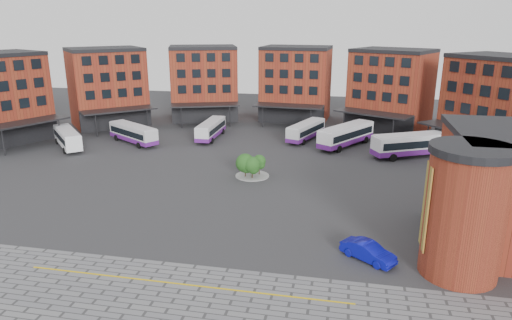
% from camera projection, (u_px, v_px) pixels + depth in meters
% --- Properties ---
extents(ground, '(160.00, 160.00, 0.00)m').
position_uv_depth(ground, '(211.00, 211.00, 48.62)').
color(ground, '#28282B').
rests_on(ground, ground).
extents(yellow_line, '(26.00, 0.15, 0.02)m').
position_uv_depth(yellow_line, '(183.00, 284.00, 35.12)').
color(yellow_line, gold).
rests_on(yellow_line, paving_zone).
extents(main_building, '(94.14, 42.48, 14.60)m').
position_uv_depth(main_building, '(245.00, 90.00, 83.23)').
color(main_building, maroon).
rests_on(main_building, ground).
extents(tree_island, '(4.40, 4.40, 3.16)m').
position_uv_depth(tree_island, '(250.00, 165.00, 58.51)').
color(tree_island, gray).
rests_on(tree_island, ground).
extents(bus_a, '(8.91, 9.25, 2.96)m').
position_uv_depth(bus_a, '(67.00, 137.00, 72.24)').
color(bus_a, white).
rests_on(bus_a, ground).
extents(bus_b, '(10.53, 8.04, 3.08)m').
position_uv_depth(bus_b, '(133.00, 133.00, 74.99)').
color(bus_b, silver).
rests_on(bus_b, ground).
extents(bus_c, '(2.68, 10.50, 2.96)m').
position_uv_depth(bus_c, '(211.00, 129.00, 78.08)').
color(bus_c, silver).
rests_on(bus_c, ground).
extents(bus_d, '(5.86, 10.72, 2.96)m').
position_uv_depth(bus_d, '(306.00, 130.00, 77.17)').
color(bus_d, silver).
rests_on(bus_d, ground).
extents(bus_e, '(8.91, 11.72, 3.42)m').
position_uv_depth(bus_e, '(346.00, 135.00, 73.13)').
color(bus_e, white).
rests_on(bus_e, ground).
extents(bus_f, '(12.32, 8.08, 3.48)m').
position_uv_depth(bus_f, '(413.00, 144.00, 67.39)').
color(bus_f, silver).
rests_on(bus_f, ground).
extents(blue_car, '(4.89, 4.15, 1.58)m').
position_uv_depth(blue_car, '(368.00, 251.00, 38.53)').
color(blue_car, '#0C10A5').
rests_on(blue_car, ground).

